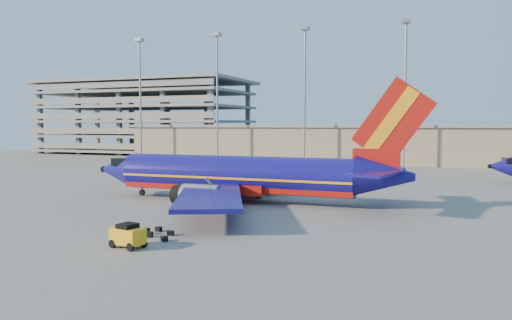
{
  "coord_description": "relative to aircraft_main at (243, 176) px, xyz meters",
  "views": [
    {
      "loc": [
        22.45,
        -54.91,
        8.53
      ],
      "look_at": [
        -0.12,
        4.61,
        4.0
      ],
      "focal_mm": 35.0,
      "sensor_mm": 36.0,
      "label": 1
    }
  ],
  "objects": [
    {
      "name": "ground",
      "position": [
        -1.63,
        4.02,
        -2.83
      ],
      "size": [
        220.0,
        220.0,
        0.0
      ],
      "primitive_type": "plane",
      "color": "slate",
      "rests_on": "ground"
    },
    {
      "name": "terminal_building",
      "position": [
        8.37,
        62.02,
        1.49
      ],
      "size": [
        122.0,
        16.0,
        8.5
      ],
      "color": "gray",
      "rests_on": "ground"
    },
    {
      "name": "parking_garage",
      "position": [
        -63.63,
        78.07,
        8.9
      ],
      "size": [
        62.0,
        32.0,
        21.4
      ],
      "color": "slate",
      "rests_on": "ground"
    },
    {
      "name": "light_mast_row",
      "position": [
        3.37,
        50.02,
        14.72
      ],
      "size": [
        101.6,
        1.6,
        28.65
      ],
      "color": "gray",
      "rests_on": "ground"
    },
    {
      "name": "aircraft_main",
      "position": [
        0.0,
        0.0,
        0.0
      ],
      "size": [
        39.08,
        37.66,
        13.25
      ],
      "rotation": [
        0.0,
        0.0,
        -0.0
      ],
      "color": "navy",
      "rests_on": "ground"
    },
    {
      "name": "baggage_tug",
      "position": [
        0.43,
        -22.19,
        -1.95
      ],
      "size": [
        2.6,
        1.89,
        1.7
      ],
      "rotation": [
        0.0,
        0.0,
        -0.21
      ],
      "color": "gold",
      "rests_on": "ground"
    },
    {
      "name": "luggage_pile",
      "position": [
        -0.24,
        -18.43,
        -2.62
      ],
      "size": [
        4.0,
        3.3,
        0.5
      ],
      "color": "black",
      "rests_on": "ground"
    }
  ]
}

